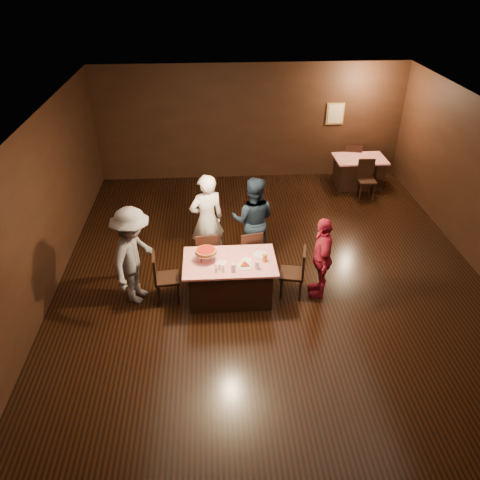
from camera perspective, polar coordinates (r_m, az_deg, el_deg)
name	(u,v)px	position (r m, az deg, el deg)	size (l,w,h in m)	color
room	(278,180)	(7.68, 4.63, 7.29)	(10.00, 10.04, 3.02)	black
main_table	(230,279)	(8.27, -1.24, -4.77)	(1.60, 1.00, 0.77)	red
back_table	(358,172)	(12.74, 14.22, 8.06)	(1.30, 0.90, 0.77)	#B80C11
chair_far_left	(207,252)	(8.83, -4.07, -1.49)	(0.42, 0.42, 0.95)	black
chair_far_right	(249,251)	(8.85, 1.11, -1.31)	(0.42, 0.42, 0.95)	black
chair_end_left	(167,277)	(8.26, -8.92, -4.51)	(0.42, 0.42, 0.95)	black
chair_end_right	(292,272)	(8.32, 6.35, -3.94)	(0.42, 0.42, 0.95)	black
chair_back_near	(367,180)	(12.10, 15.19, 7.10)	(0.42, 0.42, 0.95)	black
chair_back_far	(353,160)	(13.23, 13.56, 9.47)	(0.42, 0.42, 0.95)	black
diner_white_jacket	(207,220)	(8.96, -4.05, 2.45)	(0.68, 0.45, 1.86)	white
diner_navy_hoodie	(253,220)	(9.02, 1.61, 2.42)	(0.86, 0.67, 1.78)	black
diner_grey_knit	(134,256)	(8.13, -12.82, -1.92)	(1.17, 0.67, 1.81)	slate
diner_red_shirt	(322,257)	(8.26, 9.94, -2.08)	(0.90, 0.38, 1.54)	#AB1C36
pizza_stand	(206,251)	(7.98, -4.17, -1.39)	(0.38, 0.38, 0.22)	black
plate_with_slice	(245,265)	(7.90, 0.60, -3.08)	(0.25, 0.25, 0.06)	white
plate_empty	(261,255)	(8.20, 2.52, -1.79)	(0.25, 0.25, 0.01)	white
glass_front_left	(233,268)	(7.76, -0.80, -3.37)	(0.08, 0.08, 0.14)	silver
glass_front_right	(257,265)	(7.83, 2.10, -3.05)	(0.08, 0.08, 0.14)	silver
glass_amber	(265,258)	(8.01, 3.03, -2.19)	(0.08, 0.08, 0.14)	#BF7F26
condiments	(220,268)	(7.78, -2.50, -3.49)	(0.17, 0.10, 0.09)	silver
napkin_center	(247,260)	(8.06, 0.86, -2.47)	(0.16, 0.16, 0.01)	white
napkin_left	(221,263)	(8.00, -2.33, -2.79)	(0.16, 0.16, 0.01)	white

